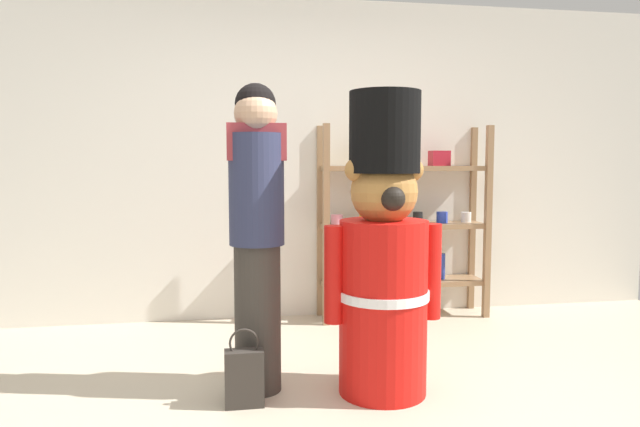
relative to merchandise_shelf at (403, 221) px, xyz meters
The scene contains 5 objects.
back_wall 1.01m from the merchandise_shelf, 165.48° to the left, with size 6.40×0.12×2.60m, color silver.
merchandise_shelf is the anchor object (origin of this frame).
teddy_bear_guard 1.63m from the merchandise_shelf, 111.60° to the right, with size 0.66×0.50×1.66m.
person_shopper 1.87m from the merchandise_shelf, 133.22° to the right, with size 0.32×0.30×1.71m.
shopping_bag 2.18m from the merchandise_shelf, 131.04° to the right, with size 0.20×0.10×0.42m.
Camera 1 is at (-0.61, -2.51, 1.27)m, focal length 31.99 mm.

